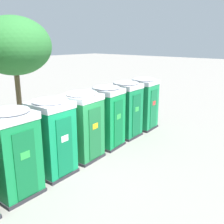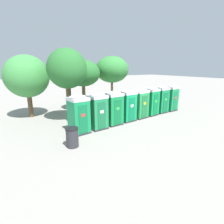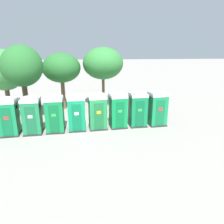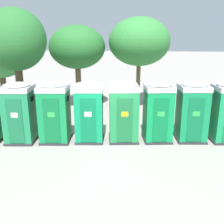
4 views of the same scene
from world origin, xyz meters
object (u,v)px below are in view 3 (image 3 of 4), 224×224
Objects in this scene: portapotty_2 at (55,113)px; portapotty_4 at (98,111)px; portapotty_0 at (8,116)px; portapotty_5 at (118,110)px; portapotty_6 at (138,109)px; street_tree_2 at (103,63)px; portapotty_7 at (157,108)px; street_tree_0 at (61,68)px; street_tree_3 at (22,67)px; street_tree_1 at (4,70)px; portapotty_3 at (77,112)px; portapotty_1 at (32,115)px.

portapotty_2 is 2.90m from portapotty_4.
portapotty_0 is 7.26m from portapotty_5.
portapotty_6 is at bearing 7.00° from portapotty_0.
street_tree_2 is at bearing 99.26° from portapotty_5.
portapotty_7 is at bearing 6.46° from portapotty_0.
street_tree_0 reaches higher than portapotty_4.
street_tree_3 is at bearing 167.84° from portapotty_6.
street_tree_3 is at bearing -49.68° from street_tree_1.
street_tree_3 is at bearing 84.03° from portapotty_0.
portapotty_0 is at bearing -69.10° from street_tree_1.
portapotty_7 is (5.78, 0.58, -0.00)m from portapotty_3.
portapotty_6 is (5.76, 0.70, 0.00)m from portapotty_2.
street_tree_0 is at bearing 133.29° from portapotty_5.
portapotty_2 is at bearing 7.21° from portapotty_0.
street_tree_3 reaches higher than portapotty_2.
portapotty_3 is (1.44, 0.20, 0.00)m from portapotty_2.
portapotty_3 is 5.81m from portapotty_7.
portapotty_7 is at bearing 5.41° from portapotty_4.
portapotty_6 is (8.64, 1.06, -0.00)m from portapotty_0.
portapotty_7 is at bearing 3.19° from portapotty_6.
street_tree_0 is at bearing 107.51° from portapotty_3.
street_tree_0 is 3.68m from street_tree_2.
portapotty_1 is 1.00× the size of portapotty_6.
portapotty_3 is 0.51× the size of street_tree_0.
portapotty_1 is 8.25m from street_tree_2.
portapotty_7 is at bearing 6.50° from portapotty_1.
portapotty_2 is 0.51× the size of street_tree_0.
street_tree_2 is (8.56, 0.39, 0.48)m from street_tree_1.
street_tree_2 is (0.57, 5.50, 2.69)m from portapotty_4.
street_tree_3 is (-6.03, -3.37, 0.14)m from street_tree_2.
portapotty_3 is at bearing 8.01° from portapotty_2.
portapotty_2 is (1.44, 0.21, -0.00)m from portapotty_1.
street_tree_3 is (-5.46, 2.13, 2.83)m from portapotty_4.
street_tree_0 is (2.71, 5.66, 2.37)m from portapotty_0.
portapotty_2 is 7.81m from street_tree_1.
street_tree_0 is (-5.93, 4.60, 2.37)m from portapotty_6.
street_tree_0 is at bearing 121.74° from portapotty_4.
portapotty_5 is at bearing 7.28° from portapotty_1.
street_tree_3 is at bearing -130.70° from street_tree_0.
portapotty_0 is 2.90m from portapotty_2.
portapotty_1 is 6.13m from street_tree_0.
portapotty_3 is 2.90m from portapotty_5.
portapotty_0 is 0.51× the size of street_tree_0.
street_tree_1 reaches higher than portapotty_2.
portapotty_1 is 4.36m from portapotty_4.
portapotty_0 is 1.00× the size of portapotty_2.
portapotty_3 is 1.45m from portapotty_4.
portapotty_1 is 1.45m from portapotty_2.
portapotty_5 is 1.00× the size of portapotty_7.
street_tree_2 is at bearing 51.15° from portapotty_1.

